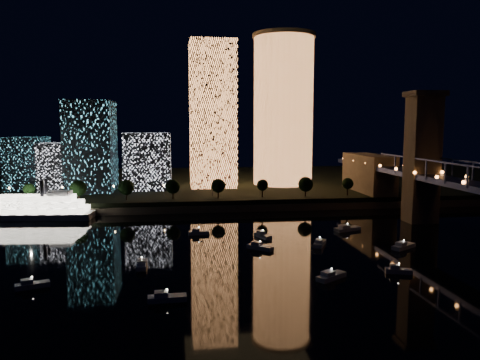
# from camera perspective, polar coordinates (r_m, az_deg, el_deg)

# --- Properties ---
(ground) EXTENTS (520.00, 520.00, 0.00)m
(ground) POSITION_cam_1_polar(r_m,az_deg,el_deg) (126.22, 5.54, -10.51)
(ground) COLOR black
(ground) RESTS_ON ground
(far_bank) EXTENTS (420.00, 160.00, 5.00)m
(far_bank) POSITION_cam_1_polar(r_m,az_deg,el_deg) (280.87, -1.92, -0.41)
(far_bank) COLOR black
(far_bank) RESTS_ON ground
(seawall) EXTENTS (420.00, 6.00, 3.00)m
(seawall) POSITION_cam_1_polar(r_m,az_deg,el_deg) (204.41, 0.28, -3.38)
(seawall) COLOR #6B5E4C
(seawall) RESTS_ON ground
(tower_cylindrical) EXTENTS (34.00, 34.00, 80.61)m
(tower_cylindrical) POSITION_cam_1_polar(r_m,az_deg,el_deg) (257.66, 5.30, 8.49)
(tower_cylindrical) COLOR #FF9851
(tower_cylindrical) RESTS_ON far_bank
(tower_rectangular) EXTENTS (23.62, 23.62, 75.16)m
(tower_rectangular) POSITION_cam_1_polar(r_m,az_deg,el_deg) (247.55, -3.37, 7.92)
(tower_rectangular) COLOR #FF9851
(tower_rectangular) RESTS_ON far_bank
(midrise_blocks) EXTENTS (81.60, 35.04, 44.06)m
(midrise_blocks) POSITION_cam_1_polar(r_m,az_deg,el_deg) (244.98, -18.07, 2.81)
(midrise_blocks) COLOR white
(midrise_blocks) RESTS_ON far_bank
(riverboat) EXTENTS (54.57, 16.24, 16.20)m
(riverboat) POSITION_cam_1_polar(r_m,az_deg,el_deg) (206.47, -24.95, -3.16)
(riverboat) COLOR silver
(riverboat) RESTS_ON ground
(motorboats) EXTENTS (109.85, 63.74, 2.78)m
(motorboats) POSITION_cam_1_polar(r_m,az_deg,el_deg) (136.97, 4.13, -8.76)
(motorboats) COLOR silver
(motorboats) RESTS_ON ground
(esplanade_trees) EXTENTS (165.36, 6.95, 8.97)m
(esplanade_trees) POSITION_cam_1_polar(r_m,az_deg,el_deg) (207.06, -8.15, -0.80)
(esplanade_trees) COLOR black
(esplanade_trees) RESTS_ON far_bank
(street_lamps) EXTENTS (132.70, 0.70, 5.65)m
(street_lamps) POSITION_cam_1_polar(r_m,az_deg,el_deg) (213.28, -9.25, -1.00)
(street_lamps) COLOR black
(street_lamps) RESTS_ON far_bank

